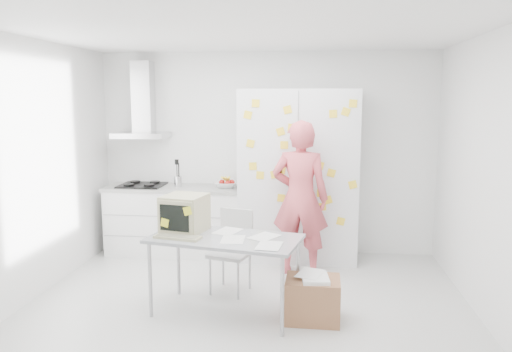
# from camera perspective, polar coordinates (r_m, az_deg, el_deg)

# --- Properties ---
(floor) EXTENTS (4.50, 4.00, 0.02)m
(floor) POSITION_cam_1_polar(r_m,az_deg,el_deg) (5.18, -1.11, -15.00)
(floor) COLOR silver
(floor) RESTS_ON ground
(walls) EXTENTS (4.52, 4.01, 2.70)m
(walls) POSITION_cam_1_polar(r_m,az_deg,el_deg) (5.50, -0.13, 1.19)
(walls) COLOR white
(walls) RESTS_ON ground
(ceiling) EXTENTS (4.50, 4.00, 0.02)m
(ceiling) POSITION_cam_1_polar(r_m,az_deg,el_deg) (4.78, -1.21, 16.27)
(ceiling) COLOR white
(ceiling) RESTS_ON walls
(counter_run) EXTENTS (1.84, 0.63, 1.28)m
(counter_run) POSITION_cam_1_polar(r_m,az_deg,el_deg) (6.84, -9.18, -4.89)
(counter_run) COLOR white
(counter_run) RESTS_ON ground
(range_hood) EXTENTS (0.70, 0.48, 1.01)m
(range_hood) POSITION_cam_1_polar(r_m,az_deg,el_deg) (6.92, -12.81, 7.59)
(range_hood) COLOR silver
(range_hood) RESTS_ON walls
(tall_cabinet) EXTENTS (1.50, 0.68, 2.20)m
(tall_cabinet) POSITION_cam_1_polar(r_m,az_deg,el_deg) (6.44, 4.86, 0.04)
(tall_cabinet) COLOR silver
(tall_cabinet) RESTS_ON ground
(person) EXTENTS (0.72, 0.52, 1.84)m
(person) POSITION_cam_1_polar(r_m,az_deg,el_deg) (5.91, 5.06, -2.54)
(person) COLOR #CC4F58
(person) RESTS_ON ground
(desk) EXTENTS (1.54, 0.98, 1.14)m
(desk) POSITION_cam_1_polar(r_m,az_deg,el_deg) (4.94, -6.57, -5.51)
(desk) COLOR gray
(desk) RESTS_ON ground
(chair) EXTENTS (0.49, 0.49, 0.89)m
(chair) POSITION_cam_1_polar(r_m,az_deg,el_deg) (5.48, -2.67, -7.93)
(chair) COLOR #B5B4B2
(chair) RESTS_ON ground
(cardboard_box) EXTENTS (0.52, 0.43, 0.45)m
(cardboard_box) POSITION_cam_1_polar(r_m,az_deg,el_deg) (4.88, 6.50, -13.74)
(cardboard_box) COLOR #90603E
(cardboard_box) RESTS_ON ground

